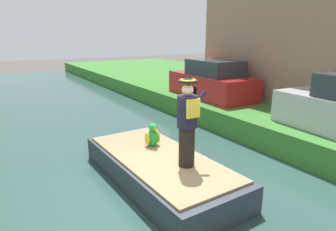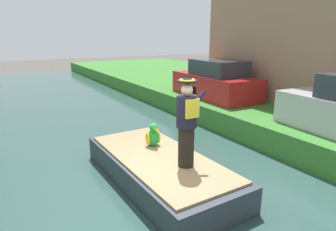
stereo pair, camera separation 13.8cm
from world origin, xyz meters
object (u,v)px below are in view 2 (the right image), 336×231
at_px(boat, 159,169).
at_px(parrot_plush, 153,136).
at_px(person_pirate, 187,122).
at_px(parked_car_red, 215,81).

bearing_deg(boat, parrot_plush, 74.00).
xyz_separation_m(person_pirate, parked_car_red, (4.54, 4.70, -0.18)).
height_order(parrot_plush, parked_car_red, parked_car_red).
height_order(boat, parked_car_red, parked_car_red).
xyz_separation_m(boat, parrot_plush, (0.17, 0.61, 0.55)).
distance_m(person_pirate, parked_car_red, 6.54).
xyz_separation_m(person_pirate, parrot_plush, (-0.06, 1.32, -0.68)).
bearing_deg(parrot_plush, person_pirate, -87.30).
bearing_deg(parrot_plush, boat, -106.00).
distance_m(boat, person_pirate, 1.45).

